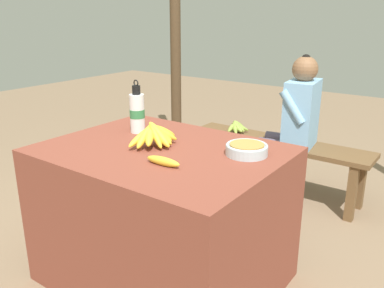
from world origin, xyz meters
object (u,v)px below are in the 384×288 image
serving_bowl (247,149)px  seated_vendor (294,119)px  water_bottle (137,112)px  banana_bunch_ripe (155,134)px  loose_banana_front (163,161)px  support_post_near (176,45)px  wooden_bench (277,150)px  banana_bunch_green (237,127)px

serving_bowl → seated_vendor: (-0.23, 1.18, -0.14)m
serving_bowl → water_bottle: bearing=-178.1°
banana_bunch_ripe → water_bottle: size_ratio=1.00×
loose_banana_front → support_post_near: size_ratio=0.08×
banana_bunch_ripe → seated_vendor: (0.21, 1.34, -0.17)m
serving_bowl → wooden_bench: (-0.37, 1.22, -0.42)m
serving_bowl → water_bottle: water_bottle is taller
wooden_bench → seated_vendor: 0.32m
banana_bunch_ripe → support_post_near: support_post_near is taller
wooden_bench → seated_vendor: seated_vendor is taller
banana_bunch_ripe → wooden_bench: bearing=87.0°
banana_bunch_ripe → support_post_near: size_ratio=0.14×
support_post_near → seated_vendor: bearing=-16.2°
water_bottle → banana_bunch_green: size_ratio=1.32×
loose_banana_front → water_bottle: bearing=144.7°
seated_vendor → loose_banana_front: bearing=82.2°
seated_vendor → banana_bunch_green: 0.53m
banana_bunch_green → serving_bowl: bearing=-58.6°
wooden_bench → seated_vendor: size_ratio=1.29×
support_post_near → loose_banana_front: bearing=-53.3°
loose_banana_front → wooden_bench: 1.62m
seated_vendor → support_post_near: support_post_near is taller
banana_bunch_ripe → serving_bowl: 0.47m
banana_bunch_green → support_post_near: (-0.94, 0.38, 0.60)m
serving_bowl → wooden_bench: size_ratio=0.14×
wooden_bench → banana_bunch_green: (-0.37, -0.00, 0.13)m
serving_bowl → support_post_near: 2.35m
banana_bunch_ripe → water_bottle: 0.28m
wooden_bench → serving_bowl: bearing=-73.0°
banana_bunch_ripe → loose_banana_front: (0.21, -0.19, -0.04)m
wooden_bench → support_post_near: size_ratio=0.66×
water_bottle → seated_vendor: bearing=69.2°
seated_vendor → support_post_near: 1.58m
loose_banana_front → wooden_bench: size_ratio=0.12×
serving_bowl → banana_bunch_green: bearing=121.4°
banana_bunch_ripe → banana_bunch_green: size_ratio=1.32×
loose_banana_front → seated_vendor: 1.53m
serving_bowl → loose_banana_front: (-0.23, -0.35, -0.01)m
water_bottle → wooden_bench: bearing=75.6°
water_bottle → support_post_near: 1.92m
loose_banana_front → seated_vendor: size_ratio=0.16×
loose_banana_front → seated_vendor: bearing=89.9°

